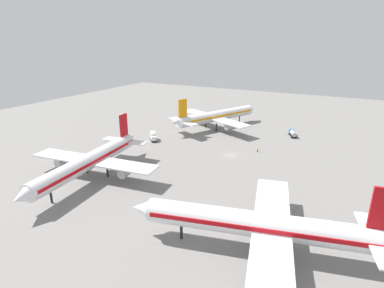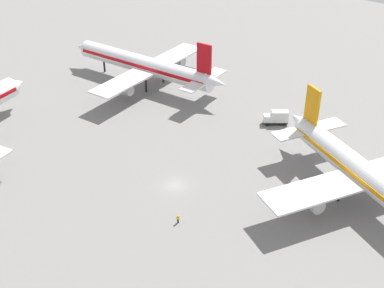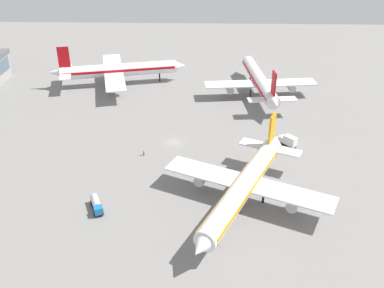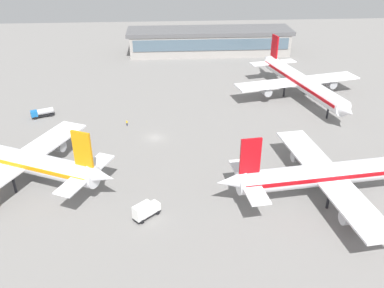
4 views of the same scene
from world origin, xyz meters
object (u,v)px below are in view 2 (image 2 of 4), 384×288
airplane_taxiing (146,65)px  ground_crew_worker (178,219)px  airplane_at_gate (370,179)px  catering_truck (277,117)px

airplane_taxiing → ground_crew_worker: size_ratio=29.96×
airplane_at_gate → ground_crew_worker: (-22.08, -26.19, -4.74)m
airplane_at_gate → ground_crew_worker: size_ratio=28.41×
airplane_at_gate → ground_crew_worker: airplane_at_gate is taller
airplane_at_gate → airplane_taxiing: (-66.95, 10.23, -0.06)m
airplane_taxiing → ground_crew_worker: (44.87, -36.42, -4.69)m
catering_truck → ground_crew_worker: size_ratio=3.27×
catering_truck → ground_crew_worker: 41.51m
airplane_at_gate → ground_crew_worker: bearing=-105.2°
catering_truck → ground_crew_worker: (6.61, -40.97, -0.85)m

